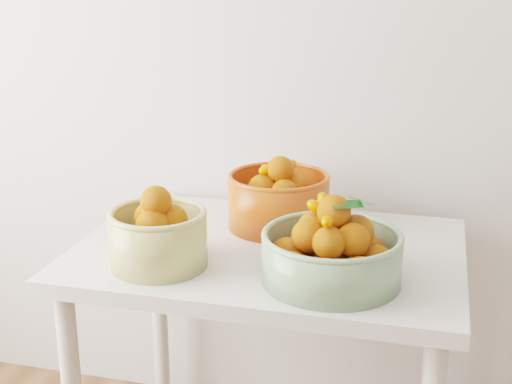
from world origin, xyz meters
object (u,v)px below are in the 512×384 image
Objects in this scene: table at (269,281)px; bowl_orange at (278,199)px; bowl_green at (332,253)px; bowl_cream at (159,236)px.

bowl_orange reaches higher than table.
bowl_orange is (-0.20, 0.33, 0.01)m from bowl_green.
bowl_cream is 0.82× the size of bowl_green.
table is 0.30m from bowl_green.
bowl_green is 0.38m from bowl_orange.
bowl_green is (0.19, -0.17, 0.17)m from table.
table is 0.24m from bowl_orange.
table is at bearing 138.61° from bowl_green.
bowl_green is at bearing -41.39° from table.
bowl_cream is 0.42m from bowl_green.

